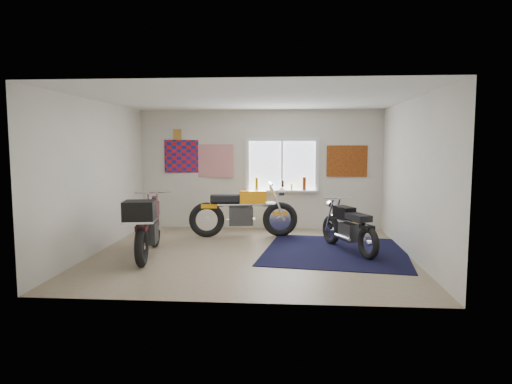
# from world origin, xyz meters

# --- Properties ---
(ground) EXTENTS (5.50, 5.50, 0.00)m
(ground) POSITION_xyz_m (0.00, 0.00, 0.00)
(ground) COLOR #9E896B
(ground) RESTS_ON ground
(room_shell) EXTENTS (5.50, 5.50, 5.50)m
(room_shell) POSITION_xyz_m (0.00, 0.00, 1.64)
(room_shell) COLOR white
(room_shell) RESTS_ON ground
(navy_rug) EXTENTS (2.83, 2.91, 0.01)m
(navy_rug) POSITION_xyz_m (1.51, 0.28, 0.01)
(navy_rug) COLOR black
(navy_rug) RESTS_ON ground
(window_assembly) EXTENTS (1.66, 0.17, 1.26)m
(window_assembly) POSITION_xyz_m (0.50, 2.47, 1.37)
(window_assembly) COLOR white
(window_assembly) RESTS_ON room_shell
(oil_bottles) EXTENTS (1.15, 0.09, 0.30)m
(oil_bottles) POSITION_xyz_m (0.58, 2.40, 1.03)
(oil_bottles) COLOR olive
(oil_bottles) RESTS_ON window_assembly
(flag_display) EXTENTS (1.60, 0.10, 1.17)m
(flag_display) POSITION_xyz_m (-1.90, 2.48, 2.15)
(flag_display) COLOR red
(flag_display) RESTS_ON room_shell
(triumph_poster) EXTENTS (0.90, 0.03, 0.70)m
(triumph_poster) POSITION_xyz_m (1.95, 2.48, 1.55)
(triumph_poster) COLOR #A54C14
(triumph_poster) RESTS_ON room_shell
(yellow_triumph) EXTENTS (2.27, 0.68, 1.14)m
(yellow_triumph) POSITION_xyz_m (-0.29, 1.50, 0.50)
(yellow_triumph) COLOR black
(yellow_triumph) RESTS_ON ground
(black_chrome_bike) EXTENTS (0.88, 1.72, 0.94)m
(black_chrome_bike) POSITION_xyz_m (1.74, 0.34, 0.41)
(black_chrome_bike) COLOR black
(black_chrome_bike) RESTS_ON navy_rug
(maroon_tourer) EXTENTS (0.79, 2.12, 1.08)m
(maroon_tourer) POSITION_xyz_m (-1.73, -0.43, 0.56)
(maroon_tourer) COLOR black
(maroon_tourer) RESTS_ON ground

